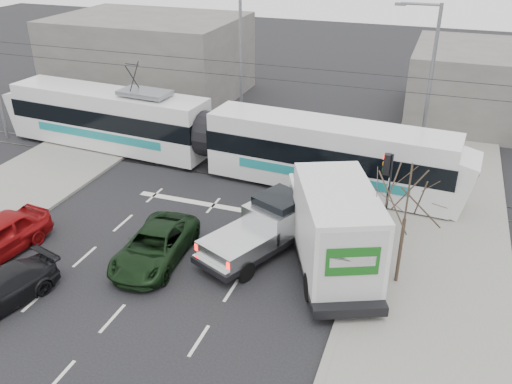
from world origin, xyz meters
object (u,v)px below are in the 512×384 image
(street_lamp_near, at_px, (427,80))
(box_truck, at_px, (333,227))
(street_lamp_far, at_px, (238,55))
(tram, at_px, (209,135))
(traffic_signal, at_px, (387,175))
(green_car, at_px, (155,246))
(bare_tree, at_px, (408,198))
(silver_pickup, at_px, (268,226))
(navy_pickup, at_px, (349,235))

(street_lamp_near, xyz_separation_m, box_truck, (-2.40, -11.23, -3.22))
(street_lamp_far, relative_size, tram, 0.34)
(tram, bearing_deg, traffic_signal, -15.94)
(street_lamp_near, relative_size, green_car, 1.79)
(street_lamp_near, relative_size, box_truck, 1.11)
(tram, height_order, box_truck, tram)
(tram, bearing_deg, bare_tree, -30.06)
(street_lamp_near, distance_m, silver_pickup, 12.60)
(traffic_signal, bearing_deg, silver_pickup, -143.75)
(traffic_signal, relative_size, street_lamp_near, 0.40)
(tram, bearing_deg, box_truck, -36.56)
(street_lamp_far, distance_m, tram, 6.56)
(navy_pickup, height_order, green_car, navy_pickup)
(navy_pickup, bearing_deg, traffic_signal, 59.40)
(street_lamp_near, xyz_separation_m, navy_pickup, (-1.88, -10.31, -4.00))
(traffic_signal, xyz_separation_m, street_lamp_far, (-10.66, 9.50, 2.37))
(traffic_signal, height_order, green_car, traffic_signal)
(bare_tree, bearing_deg, box_truck, 174.31)
(box_truck, height_order, navy_pickup, box_truck)
(navy_pickup, bearing_deg, box_truck, -129.94)
(traffic_signal, height_order, box_truck, box_truck)
(street_lamp_near, bearing_deg, silver_pickup, -116.06)
(bare_tree, height_order, box_truck, bare_tree)
(box_truck, xyz_separation_m, navy_pickup, (0.52, 0.92, -0.78))
(traffic_signal, relative_size, navy_pickup, 0.64)
(street_lamp_near, xyz_separation_m, tram, (-11.06, -3.72, -3.19))
(green_car, bearing_deg, street_lamp_near, 50.84)
(silver_pickup, xyz_separation_m, box_truck, (2.85, -0.50, 0.79))
(traffic_signal, bearing_deg, street_lamp_far, 138.28)
(street_lamp_near, height_order, box_truck, street_lamp_near)
(box_truck, xyz_separation_m, green_car, (-6.94, -1.98, -1.20))
(bare_tree, distance_m, street_lamp_far, 17.97)
(bare_tree, xyz_separation_m, box_truck, (-2.69, 0.27, -1.90))
(traffic_signal, xyz_separation_m, street_lamp_near, (0.84, 7.50, 2.37))
(street_lamp_near, height_order, silver_pickup, street_lamp_near)
(bare_tree, xyz_separation_m, navy_pickup, (-2.16, 1.19, -2.68))
(traffic_signal, xyz_separation_m, tram, (-10.22, 3.79, -0.82))
(bare_tree, bearing_deg, green_car, -169.91)
(green_car, bearing_deg, navy_pickup, 17.36)
(bare_tree, bearing_deg, traffic_signal, 105.76)
(street_lamp_near, height_order, street_lamp_far, same)
(bare_tree, xyz_separation_m, tram, (-11.34, 7.78, -1.87))
(street_lamp_far, height_order, tram, street_lamp_far)
(box_truck, bearing_deg, navy_pickup, 36.92)
(bare_tree, bearing_deg, silver_pickup, 172.11)
(traffic_signal, distance_m, street_lamp_far, 14.47)
(tram, bearing_deg, street_lamp_near, 22.97)
(green_car, bearing_deg, bare_tree, 6.19)
(street_lamp_near, bearing_deg, tram, -161.43)
(street_lamp_far, distance_m, navy_pickup, 16.13)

